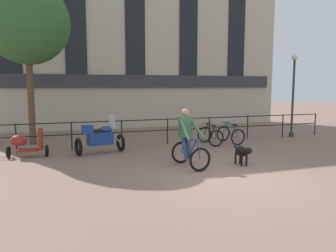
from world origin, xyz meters
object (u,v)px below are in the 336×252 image
Objects in this scene: dog at (242,152)px; parked_motorcycle at (100,138)px; parked_scooter at (26,144)px; parked_bicycle_mid_left at (230,135)px; street_lamp at (293,90)px; parked_bicycle_near_lamp at (210,136)px; cyclist_with_bike at (188,141)px.

parked_motorcycle reaches higher than dog.
dog is 7.01m from parked_scooter.
parked_bicycle_mid_left is 0.88× the size of parked_scooter.
street_lamp reaches higher than parked_scooter.
parked_bicycle_near_lamp reaches higher than dog.
parked_scooter is at bearing -3.78° from parked_bicycle_mid_left.
street_lamp is at bearing -172.15° from parked_bicycle_near_lamp.
cyclist_with_bike is at bearing -151.68° from street_lamp.
cyclist_with_bike is 1.67m from dog.
dog is at bearing 60.47° from parked_bicycle_mid_left.
cyclist_with_bike is at bearing 160.31° from dog.
cyclist_with_bike is 1.53× the size of parked_bicycle_near_lamp.
parked_scooter is at bearing 141.85° from cyclist_with_bike.
parked_scooter is at bearing 1.79° from parked_bicycle_near_lamp.
street_lamp is (6.69, 3.61, 1.38)m from cyclist_with_bike.
cyclist_with_bike is 5.43m from parked_scooter.
dog is 3.52m from parked_bicycle_near_lamp.
parked_motorcycle is at bearing -1.63° from parked_bicycle_mid_left.
parked_bicycle_mid_left is 0.31× the size of street_lamp.
parked_scooter is (-7.77, -0.18, 0.10)m from parked_bicycle_mid_left.
cyclist_with_bike is 4.37m from parked_bicycle_mid_left.
dog is 0.24× the size of street_lamp.
cyclist_with_bike is 1.29× the size of parked_scooter.
street_lamp reaches higher than dog.
parked_motorcycle is 4.47m from parked_bicycle_near_lamp.
parked_motorcycle reaches higher than parked_bicycle_mid_left.
cyclist_with_bike is 7.73m from street_lamp.
parked_motorcycle is 9.11m from street_lamp.
parked_bicycle_near_lamp is (2.21, 3.01, -0.41)m from cyclist_with_bike.
street_lamp is at bearing -97.83° from parked_motorcycle.
parked_scooter is 0.35× the size of street_lamp.
parked_bicycle_mid_left is (5.37, 0.33, -0.20)m from parked_motorcycle.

